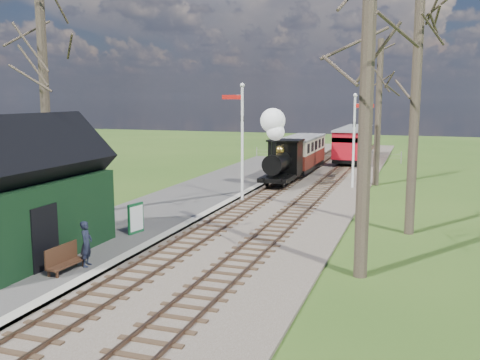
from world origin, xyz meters
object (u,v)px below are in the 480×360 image
(station_shed, at_px, (25,195))
(red_carriage_a, at_px, (350,145))
(semaphore_far, at_px, (355,134))
(red_carriage_b, at_px, (357,140))
(coach, at_px, (302,152))
(sign_board, at_px, (136,218))
(locomotive, at_px, (280,153))
(bench, at_px, (64,259))
(person, at_px, (86,244))
(semaphore_near, at_px, (241,134))

(station_shed, relative_size, red_carriage_a, 1.14)
(semaphore_far, xyz_separation_m, red_carriage_b, (-1.77, 17.26, -1.75))
(coach, relative_size, sign_board, 6.25)
(red_carriage_b, bearing_deg, locomotive, -98.26)
(red_carriage_a, xyz_separation_m, red_carriage_b, (0.00, 5.50, 0.00))
(bench, relative_size, person, 0.99)
(sign_board, bearing_deg, person, -81.67)
(locomotive, bearing_deg, person, -95.68)
(person, bearing_deg, coach, -17.50)
(locomotive, distance_m, red_carriage_b, 18.19)
(station_shed, distance_m, sign_board, 4.53)
(semaphore_near, xyz_separation_m, locomotive, (0.76, 5.27, -1.47))
(semaphore_far, distance_m, person, 19.49)
(red_carriage_b, bearing_deg, red_carriage_a, -90.00)
(locomotive, bearing_deg, semaphore_far, 9.50)
(semaphore_far, relative_size, person, 3.94)
(red_carriage_b, xyz_separation_m, sign_board, (-4.97, -31.43, -0.81))
(semaphore_near, xyz_separation_m, bench, (-1.38, -12.99, -3.04))
(semaphore_far, height_order, bench, semaphore_far)
(semaphore_far, bearing_deg, semaphore_near, -130.60)
(red_carriage_b, height_order, person, red_carriage_b)
(station_shed, xyz_separation_m, locomotive, (4.29, 17.27, -0.12))
(semaphore_far, xyz_separation_m, locomotive, (-4.39, -0.73, -1.20))
(station_shed, bearing_deg, red_carriage_b, 78.93)
(red_carriage_b, xyz_separation_m, person, (-4.36, -35.60, -0.68))
(semaphore_near, height_order, person, semaphore_near)
(semaphore_far, bearing_deg, coach, 129.36)
(station_shed, xyz_separation_m, red_carriage_b, (6.90, 35.26, -0.66))
(coach, height_order, red_carriage_b, red_carriage_b)
(sign_board, height_order, person, person)
(red_carriage_a, xyz_separation_m, sign_board, (-4.97, -25.93, -0.81))
(red_carriage_b, bearing_deg, person, -96.99)
(station_shed, xyz_separation_m, bench, (2.15, -0.99, -1.69))
(red_carriage_b, bearing_deg, coach, -102.30)
(semaphore_near, bearing_deg, red_carriage_b, 81.76)
(coach, bearing_deg, locomotive, -90.11)
(red_carriage_a, relative_size, bench, 3.83)
(station_shed, relative_size, sign_board, 5.27)
(person, bearing_deg, red_carriage_b, -20.23)
(semaphore_near, distance_m, person, 12.67)
(semaphore_near, relative_size, semaphore_far, 1.09)
(sign_board, distance_m, bench, 4.83)
(locomotive, height_order, bench, locomotive)
(station_shed, height_order, coach, station_shed)
(coach, bearing_deg, semaphore_near, -93.88)
(semaphore_near, distance_m, locomotive, 5.52)
(semaphore_near, xyz_separation_m, coach, (0.77, 11.33, -2.05))
(red_carriage_a, bearing_deg, red_carriage_b, 90.00)
(red_carriage_a, height_order, red_carriage_b, same)
(bench, bearing_deg, red_carriage_a, 81.22)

